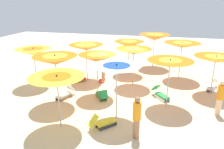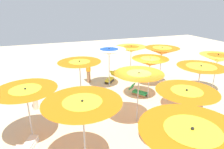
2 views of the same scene
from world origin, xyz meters
name	(u,v)px [view 2 (image 2 of 2)]	position (x,y,z in m)	size (l,w,h in m)	color
ground	(139,110)	(0.00, 0.00, -0.02)	(38.69, 38.69, 0.04)	beige
beach_umbrella_0	(26,93)	(-4.89, -0.62, 1.93)	(2.20, 2.20, 2.15)	#B2B2B7
beach_umbrella_1	(83,107)	(-3.31, -2.72, 2.19)	(2.24, 2.24, 2.41)	#B2B2B7
beach_umbrella_2	(191,138)	(-1.49, -4.94, 2.26)	(2.23, 2.23, 2.53)	#B2B2B7
beach_umbrella_3	(80,65)	(-2.55, 1.46, 2.13)	(2.08, 2.08, 2.35)	#B2B2B7
beach_umbrella_4	(139,77)	(-0.57, -0.84, 2.07)	(2.05, 2.05, 2.30)	#B2B2B7
beach_umbrella_5	(186,96)	(0.05, -2.95, 2.06)	(2.00, 2.00, 2.31)	#B2B2B7
beach_umbrella_6	(109,52)	(-0.46, 3.15, 2.23)	(1.97, 1.97, 2.46)	#B2B2B7
beach_umbrella_7	(150,62)	(1.04, 0.99, 2.05)	(1.90, 1.90, 2.30)	#B2B2B7
beach_umbrella_8	(201,70)	(2.39, -1.09, 2.10)	(2.11, 2.11, 2.34)	#B2B2B7
beach_umbrella_9	(131,49)	(1.55, 4.35, 1.99)	(2.10, 2.10, 2.24)	#B2B2B7
beach_umbrella_10	(162,51)	(2.65, 2.36, 2.20)	(2.08, 2.08, 2.47)	#B2B2B7
beach_umbrella_11	(218,58)	(5.05, 0.43, 2.02)	(1.99, 1.99, 2.27)	#B2B2B7
lounger_0	(139,92)	(0.70, 1.45, 0.21)	(0.89, 1.07, 0.63)	olive
lounger_1	(28,146)	(-5.05, -1.23, 0.20)	(0.81, 1.36, 0.56)	silver
lounger_2	(110,79)	(-0.12, 3.95, 0.22)	(1.04, 1.09, 0.67)	#333338
lounger_3	(193,101)	(2.87, -0.48, 0.19)	(1.16, 1.03, 0.55)	olive
lounger_4	(164,85)	(2.59, 1.76, 0.21)	(0.73, 1.21, 0.63)	olive
lounger_5	(91,107)	(-2.27, 0.65, 0.21)	(1.01, 1.16, 0.63)	silver
beachgoer_0	(88,70)	(-1.48, 4.34, 0.87)	(0.30, 0.30, 1.67)	#A3704C
beachgoer_1	(183,99)	(1.39, -1.34, 0.97)	(0.30, 0.30, 1.83)	#D8A87F
beachgoer_2	(34,94)	(-4.77, 1.77, 0.84)	(0.30, 0.30, 1.62)	beige
beach_ball	(172,109)	(1.38, -0.70, 0.14)	(0.28, 0.28, 0.28)	red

